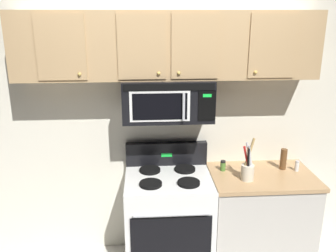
{
  "coord_description": "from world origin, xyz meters",
  "views": [
    {
      "loc": [
        -0.2,
        -2.47,
        2.28
      ],
      "look_at": [
        0.0,
        0.49,
        1.35
      ],
      "focal_mm": 38.86,
      "sensor_mm": 36.0,
      "label": 1
    }
  ],
  "objects_px": {
    "salt_shaker": "(297,166)",
    "spice_jar": "(223,166)",
    "pepper_mill": "(283,159)",
    "over_range_microwave": "(168,99)",
    "utensil_crock_cream": "(248,169)",
    "stove_range": "(168,220)"
  },
  "relations": [
    {
      "from": "utensil_crock_cream",
      "to": "spice_jar",
      "type": "height_order",
      "value": "utensil_crock_cream"
    },
    {
      "from": "salt_shaker",
      "to": "spice_jar",
      "type": "distance_m",
      "value": 0.67
    },
    {
      "from": "over_range_microwave",
      "to": "spice_jar",
      "type": "relative_size",
      "value": 7.97
    },
    {
      "from": "utensil_crock_cream",
      "to": "stove_range",
      "type": "bearing_deg",
      "value": 171.76
    },
    {
      "from": "stove_range",
      "to": "utensil_crock_cream",
      "type": "distance_m",
      "value": 0.86
    },
    {
      "from": "stove_range",
      "to": "pepper_mill",
      "type": "relative_size",
      "value": 5.76
    },
    {
      "from": "pepper_mill",
      "to": "spice_jar",
      "type": "bearing_deg",
      "value": 179.56
    },
    {
      "from": "stove_range",
      "to": "over_range_microwave",
      "type": "height_order",
      "value": "over_range_microwave"
    },
    {
      "from": "over_range_microwave",
      "to": "spice_jar",
      "type": "xyz_separation_m",
      "value": [
        0.51,
        -0.01,
        -0.63
      ]
    },
    {
      "from": "utensil_crock_cream",
      "to": "salt_shaker",
      "type": "distance_m",
      "value": 0.53
    },
    {
      "from": "stove_range",
      "to": "spice_jar",
      "type": "distance_m",
      "value": 0.7
    },
    {
      "from": "over_range_microwave",
      "to": "salt_shaker",
      "type": "height_order",
      "value": "over_range_microwave"
    },
    {
      "from": "stove_range",
      "to": "pepper_mill",
      "type": "distance_m",
      "value": 1.19
    },
    {
      "from": "salt_shaker",
      "to": "pepper_mill",
      "type": "xyz_separation_m",
      "value": [
        -0.11,
        0.05,
        0.05
      ]
    },
    {
      "from": "over_range_microwave",
      "to": "pepper_mill",
      "type": "distance_m",
      "value": 1.21
    },
    {
      "from": "over_range_microwave",
      "to": "spice_jar",
      "type": "distance_m",
      "value": 0.81
    },
    {
      "from": "salt_shaker",
      "to": "pepper_mill",
      "type": "relative_size",
      "value": 0.5
    },
    {
      "from": "spice_jar",
      "to": "over_range_microwave",
      "type": "bearing_deg",
      "value": 179.08
    },
    {
      "from": "stove_range",
      "to": "spice_jar",
      "type": "xyz_separation_m",
      "value": [
        0.5,
        0.11,
        0.48
      ]
    },
    {
      "from": "stove_range",
      "to": "spice_jar",
      "type": "bearing_deg",
      "value": 12.11
    },
    {
      "from": "over_range_microwave",
      "to": "pepper_mill",
      "type": "relative_size",
      "value": 3.91
    },
    {
      "from": "salt_shaker",
      "to": "pepper_mill",
      "type": "distance_m",
      "value": 0.13
    }
  ]
}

